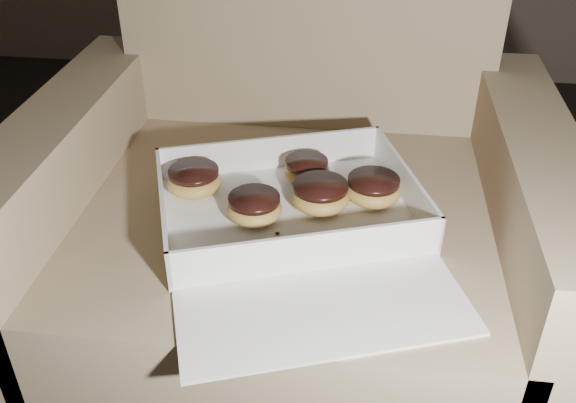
# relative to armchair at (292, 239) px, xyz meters

# --- Properties ---
(armchair) EXTENTS (0.90, 0.76, 0.94)m
(armchair) POSITION_rel_armchair_xyz_m (0.00, 0.00, 0.00)
(armchair) COLOR #867656
(armchair) RESTS_ON floor
(bakery_box) EXTENTS (0.53, 0.57, 0.07)m
(bakery_box) POSITION_rel_armchair_xyz_m (0.02, -0.14, 0.14)
(bakery_box) COLOR white
(bakery_box) RESTS_ON armchair
(donut_a) EXTENTS (0.09, 0.09, 0.04)m
(donut_a) POSITION_rel_armchair_xyz_m (-0.04, -0.13, 0.16)
(donut_a) COLOR gold
(donut_a) RESTS_ON bakery_box
(donut_b) EXTENTS (0.10, 0.10, 0.05)m
(donut_b) POSITION_rel_armchair_xyz_m (0.06, -0.09, 0.16)
(donut_b) COLOR gold
(donut_b) RESTS_ON bakery_box
(donut_c) EXTENTS (0.09, 0.09, 0.05)m
(donut_c) POSITION_rel_armchair_xyz_m (-0.16, -0.07, 0.16)
(donut_c) COLOR gold
(donut_c) RESTS_ON bakery_box
(donut_d) EXTENTS (0.09, 0.09, 0.05)m
(donut_d) POSITION_rel_armchair_xyz_m (0.14, -0.06, 0.16)
(donut_d) COLOR gold
(donut_d) RESTS_ON bakery_box
(donut_e) EXTENTS (0.08, 0.08, 0.04)m
(donut_e) POSITION_rel_armchair_xyz_m (0.03, -0.00, 0.15)
(donut_e) COLOR gold
(donut_e) RESTS_ON bakery_box
(crumb_a) EXTENTS (0.01, 0.01, 0.00)m
(crumb_a) POSITION_rel_armchair_xyz_m (0.19, -0.17, 0.13)
(crumb_a) COLOR black
(crumb_a) RESTS_ON bakery_box
(crumb_b) EXTENTS (0.01, 0.01, 0.00)m
(crumb_b) POSITION_rel_armchair_xyz_m (0.08, -0.22, 0.13)
(crumb_b) COLOR black
(crumb_b) RESTS_ON bakery_box
(crumb_c) EXTENTS (0.01, 0.01, 0.00)m
(crumb_c) POSITION_rel_armchair_xyz_m (-0.00, -0.17, 0.13)
(crumb_c) COLOR black
(crumb_c) RESTS_ON bakery_box
(crumb_d) EXTENTS (0.01, 0.01, 0.00)m
(crumb_d) POSITION_rel_armchair_xyz_m (0.04, -0.23, 0.13)
(crumb_d) COLOR black
(crumb_d) RESTS_ON bakery_box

